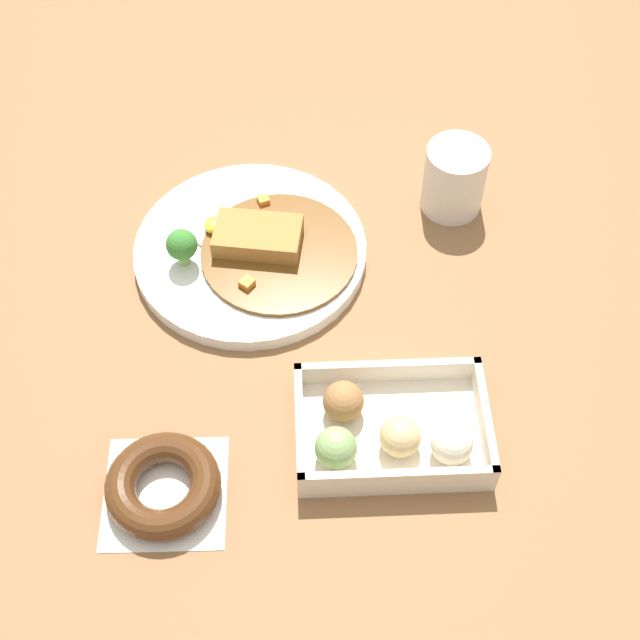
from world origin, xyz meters
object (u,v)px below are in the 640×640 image
object	(u,v)px
chocolate_ring_donut	(163,486)
coffee_mug	(454,179)
curry_plate	(252,250)
donut_box	(388,430)

from	to	relation	value
chocolate_ring_donut	coffee_mug	bearing A→B (deg)	48.68
coffee_mug	chocolate_ring_donut	bearing A→B (deg)	-131.32
curry_plate	coffee_mug	xyz separation A→B (m)	(0.25, 0.08, 0.03)
donut_box	coffee_mug	distance (m)	0.35
donut_box	coffee_mug	size ratio (longest dim) A/B	2.20
donut_box	curry_plate	bearing A→B (deg)	118.91
chocolate_ring_donut	coffee_mug	xyz separation A→B (m)	(0.33, 0.38, 0.03)
curry_plate	donut_box	world-z (taller)	curry_plate
curry_plate	chocolate_ring_donut	size ratio (longest dim) A/B	2.23
coffee_mug	donut_box	bearing A→B (deg)	-108.15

